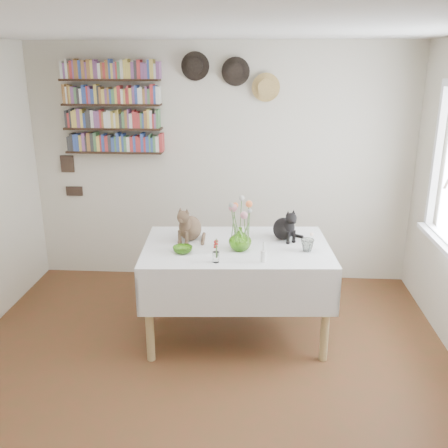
# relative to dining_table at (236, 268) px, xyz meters

# --- Properties ---
(room) EXTENTS (4.08, 4.58, 2.58)m
(room) POSITION_rel_dining_table_xyz_m (-0.22, -0.99, 0.62)
(room) COLOR brown
(room) RESTS_ON ground
(dining_table) EXTENTS (1.61, 1.10, 0.83)m
(dining_table) POSITION_rel_dining_table_xyz_m (0.00, 0.00, 0.00)
(dining_table) COLOR white
(dining_table) RESTS_ON room
(tabby_cat) EXTENTS (0.30, 0.33, 0.32)m
(tabby_cat) POSITION_rel_dining_table_xyz_m (-0.41, 0.13, 0.36)
(tabby_cat) COLOR brown
(tabby_cat) RESTS_ON dining_table
(black_cat) EXTENTS (0.30, 0.31, 0.29)m
(black_cat) POSITION_rel_dining_table_xyz_m (0.39, 0.19, 0.35)
(black_cat) COLOR black
(black_cat) RESTS_ON dining_table
(flower_vase) EXTENTS (0.20, 0.20, 0.19)m
(flower_vase) POSITION_rel_dining_table_xyz_m (0.03, -0.10, 0.30)
(flower_vase) COLOR #88D43D
(flower_vase) RESTS_ON dining_table
(green_bowl) EXTENTS (0.19, 0.19, 0.05)m
(green_bowl) POSITION_rel_dining_table_xyz_m (-0.43, -0.19, 0.23)
(green_bowl) COLOR #88D43D
(green_bowl) RESTS_ON dining_table
(drinking_glass) EXTENTS (0.15, 0.15, 0.10)m
(drinking_glass) POSITION_rel_dining_table_xyz_m (0.58, -0.09, 0.26)
(drinking_glass) COLOR white
(drinking_glass) RESTS_ON dining_table
(candlestick) EXTENTS (0.05, 0.05, 0.16)m
(candlestick) POSITION_rel_dining_table_xyz_m (0.22, -0.34, 0.26)
(candlestick) COLOR white
(candlestick) RESTS_ON dining_table
(berry_jar) EXTENTS (0.05, 0.05, 0.21)m
(berry_jar) POSITION_rel_dining_table_xyz_m (-0.14, -0.37, 0.30)
(berry_jar) COLOR white
(berry_jar) RESTS_ON dining_table
(porcelain_figurine) EXTENTS (0.06, 0.06, 0.11)m
(porcelain_figurine) POSITION_rel_dining_table_xyz_m (0.63, 0.07, 0.25)
(porcelain_figurine) COLOR white
(porcelain_figurine) RESTS_ON dining_table
(flower_bouquet) EXTENTS (0.17, 0.13, 0.39)m
(flower_bouquet) POSITION_rel_dining_table_xyz_m (0.03, -0.09, 0.54)
(flower_bouquet) COLOR #4C7233
(flower_bouquet) RESTS_ON flower_vase
(bookshelf_unit) EXTENTS (1.00, 0.16, 0.91)m
(bookshelf_unit) POSITION_rel_dining_table_xyz_m (-1.32, 1.17, 1.22)
(bookshelf_unit) COLOR black
(bookshelf_unit) RESTS_ON room
(wall_hats) EXTENTS (0.98, 0.09, 0.48)m
(wall_hats) POSITION_rel_dining_table_xyz_m (-0.11, 1.19, 1.54)
(wall_hats) COLOR black
(wall_hats) RESTS_ON room
(wall_art_plaques) EXTENTS (0.21, 0.02, 0.44)m
(wall_art_plaques) POSITION_rel_dining_table_xyz_m (-1.85, 1.24, 0.50)
(wall_art_plaques) COLOR #38281E
(wall_art_plaques) RESTS_ON room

